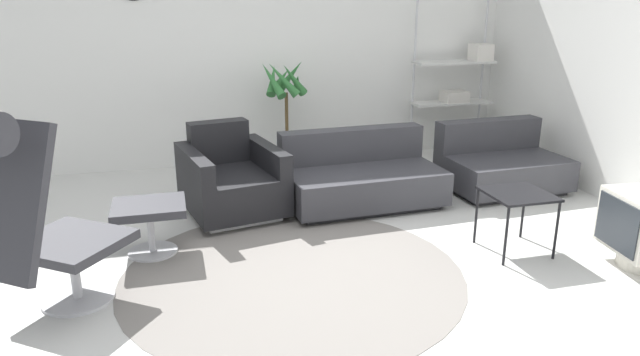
{
  "coord_description": "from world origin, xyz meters",
  "views": [
    {
      "loc": [
        -0.94,
        -3.69,
        1.81
      ],
      "look_at": [
        0.08,
        0.18,
        0.55
      ],
      "focal_mm": 32.0,
      "sensor_mm": 36.0,
      "label": 1
    }
  ],
  "objects_px": {
    "lounge_chair": "(16,200)",
    "shelf_unit": "(461,77)",
    "couch_second": "(500,165)",
    "side_table": "(518,199)",
    "couch_low": "(361,178)",
    "ottoman": "(150,215)",
    "armchair_red": "(231,182)",
    "potted_plant": "(285,112)"
  },
  "relations": [
    {
      "from": "couch_second",
      "to": "side_table",
      "type": "distance_m",
      "value": 1.53
    },
    {
      "from": "lounge_chair",
      "to": "side_table",
      "type": "bearing_deg",
      "value": 40.11
    },
    {
      "from": "ottoman",
      "to": "armchair_red",
      "type": "distance_m",
      "value": 0.98
    },
    {
      "from": "armchair_red",
      "to": "lounge_chair",
      "type": "bearing_deg",
      "value": 38.66
    },
    {
      "from": "lounge_chair",
      "to": "couch_second",
      "type": "bearing_deg",
      "value": 57.84
    },
    {
      "from": "ottoman",
      "to": "couch_second",
      "type": "height_order",
      "value": "couch_second"
    },
    {
      "from": "potted_plant",
      "to": "shelf_unit",
      "type": "xyz_separation_m",
      "value": [
        2.13,
        0.13,
        0.28
      ]
    },
    {
      "from": "ottoman",
      "to": "couch_low",
      "type": "relative_size",
      "value": 0.36
    },
    {
      "from": "lounge_chair",
      "to": "potted_plant",
      "type": "xyz_separation_m",
      "value": [
        2.04,
        2.74,
        -0.13
      ]
    },
    {
      "from": "ottoman",
      "to": "side_table",
      "type": "distance_m",
      "value": 2.7
    },
    {
      "from": "side_table",
      "to": "ottoman",
      "type": "bearing_deg",
      "value": 166.07
    },
    {
      "from": "lounge_chair",
      "to": "potted_plant",
      "type": "height_order",
      "value": "lounge_chair"
    },
    {
      "from": "ottoman",
      "to": "potted_plant",
      "type": "relative_size",
      "value": 0.43
    },
    {
      "from": "lounge_chair",
      "to": "shelf_unit",
      "type": "height_order",
      "value": "shelf_unit"
    },
    {
      "from": "couch_low",
      "to": "shelf_unit",
      "type": "height_order",
      "value": "shelf_unit"
    },
    {
      "from": "shelf_unit",
      "to": "potted_plant",
      "type": "bearing_deg",
      "value": -176.57
    },
    {
      "from": "lounge_chair",
      "to": "side_table",
      "type": "distance_m",
      "value": 3.28
    },
    {
      "from": "couch_second",
      "to": "potted_plant",
      "type": "distance_m",
      "value": 2.29
    },
    {
      "from": "ottoman",
      "to": "potted_plant",
      "type": "distance_m",
      "value": 2.36
    },
    {
      "from": "couch_low",
      "to": "potted_plant",
      "type": "distance_m",
      "value": 1.37
    },
    {
      "from": "potted_plant",
      "to": "shelf_unit",
      "type": "height_order",
      "value": "shelf_unit"
    },
    {
      "from": "couch_low",
      "to": "potted_plant",
      "type": "relative_size",
      "value": 1.19
    },
    {
      "from": "ottoman",
      "to": "couch_second",
      "type": "xyz_separation_m",
      "value": [
        3.32,
        0.69,
        -0.06
      ]
    },
    {
      "from": "potted_plant",
      "to": "couch_low",
      "type": "bearing_deg",
      "value": -69.86
    },
    {
      "from": "armchair_red",
      "to": "shelf_unit",
      "type": "xyz_separation_m",
      "value": [
        2.86,
        1.29,
        0.65
      ]
    },
    {
      "from": "side_table",
      "to": "couch_second",
      "type": "bearing_deg",
      "value": 62.4
    },
    {
      "from": "lounge_chair",
      "to": "couch_second",
      "type": "height_order",
      "value": "lounge_chair"
    },
    {
      "from": "ottoman",
      "to": "shelf_unit",
      "type": "height_order",
      "value": "shelf_unit"
    },
    {
      "from": "lounge_chair",
      "to": "armchair_red",
      "type": "xyz_separation_m",
      "value": [
        1.31,
        1.57,
        -0.5
      ]
    },
    {
      "from": "armchair_red",
      "to": "shelf_unit",
      "type": "relative_size",
      "value": 0.57
    },
    {
      "from": "lounge_chair",
      "to": "ottoman",
      "type": "xyz_separation_m",
      "value": [
        0.64,
        0.86,
        -0.48
      ]
    },
    {
      "from": "couch_low",
      "to": "side_table",
      "type": "xyz_separation_m",
      "value": [
        0.77,
        -1.3,
        0.18
      ]
    },
    {
      "from": "armchair_red",
      "to": "couch_low",
      "type": "xyz_separation_m",
      "value": [
        1.18,
        -0.06,
        -0.04
      ]
    },
    {
      "from": "ottoman",
      "to": "shelf_unit",
      "type": "distance_m",
      "value": 4.11
    },
    {
      "from": "ottoman",
      "to": "side_table",
      "type": "relative_size",
      "value": 1.13
    },
    {
      "from": "lounge_chair",
      "to": "potted_plant",
      "type": "relative_size",
      "value": 1.09
    },
    {
      "from": "couch_low",
      "to": "lounge_chair",
      "type": "bearing_deg",
      "value": 28.32
    },
    {
      "from": "couch_second",
      "to": "side_table",
      "type": "height_order",
      "value": "couch_second"
    },
    {
      "from": "couch_low",
      "to": "side_table",
      "type": "height_order",
      "value": "couch_low"
    },
    {
      "from": "lounge_chair",
      "to": "side_table",
      "type": "height_order",
      "value": "lounge_chair"
    },
    {
      "from": "side_table",
      "to": "lounge_chair",
      "type": "bearing_deg",
      "value": -176.23
    },
    {
      "from": "couch_low",
      "to": "shelf_unit",
      "type": "relative_size",
      "value": 0.8
    }
  ]
}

